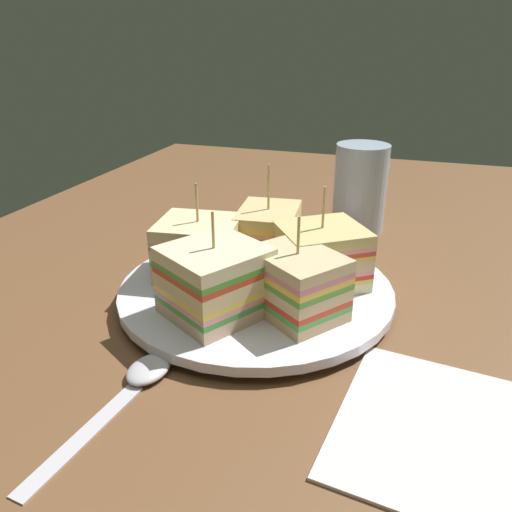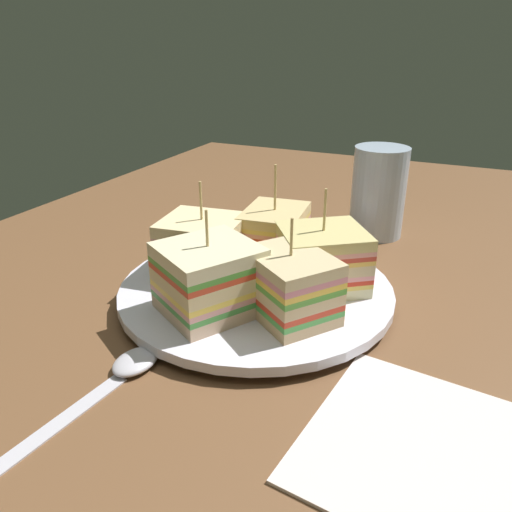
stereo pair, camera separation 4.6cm
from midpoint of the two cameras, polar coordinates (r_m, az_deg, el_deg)
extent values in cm
cube|color=brown|center=(48.26, 2.73, -6.02)|extent=(128.55, 81.35, 1.80)
cylinder|color=white|center=(47.64, 2.76, -4.71)|extent=(15.83, 15.83, 0.71)
cylinder|color=white|center=(47.26, 2.78, -3.87)|extent=(25.53, 25.53, 0.87)
cube|color=beige|center=(47.44, 10.13, -2.87)|extent=(9.85, 10.03, 0.99)
cube|color=#9E7242|center=(46.32, 5.86, -3.29)|extent=(5.55, 4.07, 0.99)
cube|color=#E6C856|center=(47.13, 10.20, -2.10)|extent=(9.85, 10.03, 0.43)
cube|color=red|center=(46.94, 10.23, -1.63)|extent=(9.85, 10.03, 0.43)
cube|color=pink|center=(46.76, 10.27, -1.15)|extent=(9.85, 10.03, 0.43)
cube|color=beige|center=(46.47, 10.34, -0.36)|extent=(9.85, 10.03, 0.99)
cube|color=#B2844C|center=(45.32, 5.98, -0.73)|extent=(5.55, 4.07, 0.99)
cube|color=#ECBE54|center=(46.18, 10.40, 0.44)|extent=(9.85, 10.03, 0.43)
cube|color=#CB4132|center=(46.01, 10.44, 0.93)|extent=(9.85, 10.03, 0.43)
cube|color=pink|center=(45.85, 10.48, 1.43)|extent=(9.85, 10.03, 0.43)
cube|color=#D3C37B|center=(45.59, 10.55, 2.25)|extent=(9.85, 10.03, 0.99)
cylinder|color=tan|center=(44.76, 10.78, 5.13)|extent=(0.24, 0.24, 3.85)
cube|color=beige|center=(52.14, 4.59, -0.01)|extent=(8.10, 6.58, 0.97)
cube|color=#B2844C|center=(48.90, 3.54, -1.68)|extent=(0.92, 5.68, 0.97)
cube|color=#EDC362|center=(51.86, 4.61, 0.70)|extent=(8.10, 6.58, 0.44)
cube|color=#458F40|center=(51.69, 4.63, 1.15)|extent=(8.10, 6.58, 0.44)
cube|color=red|center=(51.52, 4.65, 1.59)|extent=(8.10, 6.58, 0.44)
cube|color=#D9B685|center=(51.26, 4.67, 2.32)|extent=(8.10, 6.58, 0.97)
cube|color=#9E7242|center=(47.95, 3.61, 0.77)|extent=(0.92, 5.68, 0.97)
cube|color=#D74326|center=(51.01, 4.70, 3.05)|extent=(8.10, 6.58, 0.44)
cube|color=#E2968A|center=(50.85, 4.71, 3.51)|extent=(8.10, 6.58, 0.44)
cube|color=#E1BF55|center=(50.70, 4.73, 3.97)|extent=(8.10, 6.58, 0.44)
cube|color=#DBBD7E|center=(50.47, 4.76, 4.72)|extent=(8.10, 6.58, 0.97)
cylinder|color=tan|center=(49.62, 4.87, 7.74)|extent=(0.24, 0.24, 4.58)
cube|color=beige|center=(49.64, -3.35, -1.15)|extent=(7.73, 8.33, 1.13)
cube|color=#9E7242|center=(48.59, 0.73, -1.70)|extent=(6.66, 1.16, 1.13)
cube|color=pink|center=(49.32, -3.37, -0.35)|extent=(7.73, 8.33, 0.41)
cube|color=#E1BF5F|center=(49.15, -3.38, 0.09)|extent=(7.73, 8.33, 0.41)
cube|color=#5CAE50|center=(48.99, -3.39, 0.53)|extent=(7.73, 8.33, 0.41)
cube|color=beige|center=(48.69, -3.41, 1.36)|extent=(7.73, 8.33, 1.13)
cube|color=#9E7242|center=(47.61, 0.75, 0.86)|extent=(6.66, 1.16, 1.13)
cube|color=#60A440|center=(48.39, -3.44, 2.20)|extent=(7.73, 8.33, 0.41)
cube|color=#E9A49E|center=(48.24, -3.45, 2.65)|extent=(7.73, 8.33, 0.41)
cube|color=beige|center=(47.97, -3.47, 3.51)|extent=(7.73, 8.33, 1.13)
cylinder|color=tan|center=(47.18, -3.54, 6.26)|extent=(0.24, 0.24, 3.70)
cube|color=beige|center=(42.71, -2.20, -5.58)|extent=(10.09, 9.95, 1.14)
cube|color=#9E7242|center=(44.53, 1.80, -4.25)|extent=(3.82, 6.13, 1.14)
cube|color=#4DA047|center=(42.31, -2.22, -4.61)|extent=(10.09, 9.95, 0.50)
cube|color=#EAA49D|center=(42.07, -2.23, -4.01)|extent=(10.09, 9.95, 0.50)
cube|color=#FED752|center=(41.83, -2.24, -3.40)|extent=(10.09, 9.95, 0.50)
cube|color=beige|center=(41.46, -2.25, -2.39)|extent=(10.09, 9.95, 1.14)
cube|color=#B2844C|center=(43.34, 1.85, -1.16)|extent=(3.82, 6.13, 1.14)
cube|color=#D24327|center=(41.10, -2.27, -1.37)|extent=(10.09, 9.95, 0.50)
cube|color=#509F3B|center=(40.89, -2.28, -0.73)|extent=(10.09, 9.95, 0.50)
cube|color=beige|center=(40.55, -2.30, 0.33)|extent=(10.09, 9.95, 1.14)
cylinder|color=tan|center=(39.75, -2.35, 3.11)|extent=(0.24, 0.24, 3.08)
cube|color=#DCB581|center=(42.37, 6.92, -6.15)|extent=(9.07, 9.45, 0.96)
cube|color=#9E7242|center=(45.00, 4.20, -4.12)|extent=(4.69, 3.58, 0.96)
cube|color=#52B04E|center=(42.01, 6.97, -5.28)|extent=(9.07, 9.45, 0.52)
cube|color=#E24027|center=(41.76, 7.00, -4.66)|extent=(9.07, 9.45, 0.52)
cube|color=beige|center=(41.41, 7.06, -3.77)|extent=(9.07, 9.45, 0.96)
cube|color=#B2844C|center=(44.09, 4.28, -1.83)|extent=(4.69, 3.58, 0.96)
cube|color=#58A63D|center=(41.07, 7.11, -2.86)|extent=(9.07, 9.45, 0.52)
cube|color=#F9CC49|center=(40.84, 7.14, -2.21)|extent=(9.07, 9.45, 0.52)
cube|color=pink|center=(40.62, 7.18, -1.56)|extent=(9.07, 9.45, 0.52)
cube|color=beige|center=(40.31, 7.23, -0.61)|extent=(9.07, 9.45, 0.96)
cylinder|color=tan|center=(39.50, 7.39, 2.10)|extent=(0.24, 0.24, 3.15)
cylinder|color=#F1D877|center=(46.69, 2.18, -3.16)|extent=(4.65, 4.61, 1.22)
cylinder|color=#DCC662|center=(46.30, 2.25, -2.82)|extent=(5.14, 5.15, 0.43)
cylinder|color=#DDC464|center=(47.99, 3.39, -0.97)|extent=(5.35, 5.29, 1.25)
cylinder|color=#DCBA58|center=(45.76, 3.67, -1.46)|extent=(4.45, 4.44, 0.75)
cylinder|color=#E0AF69|center=(47.28, 3.90, -0.41)|extent=(5.80, 5.81, 0.76)
cylinder|color=#E0BD5C|center=(47.52, 4.10, -0.31)|extent=(4.44, 4.43, 0.43)
cube|color=silver|center=(35.84, -17.76, -17.55)|extent=(10.71, 2.42, 0.25)
ellipsoid|color=silver|center=(39.25, -10.29, -11.84)|extent=(4.26, 3.28, 1.00)
cube|color=silver|center=(34.85, 21.32, -19.31)|extent=(15.83, 14.18, 0.50)
cylinder|color=silver|center=(63.86, 15.79, 6.98)|extent=(6.54, 6.54, 10.98)
cylinder|color=white|center=(64.52, 15.57, 5.09)|extent=(6.01, 6.01, 6.50)
camera|label=1|loc=(0.02, -87.14, 1.28)|focal=35.13mm
camera|label=2|loc=(0.02, 92.86, -1.28)|focal=35.13mm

